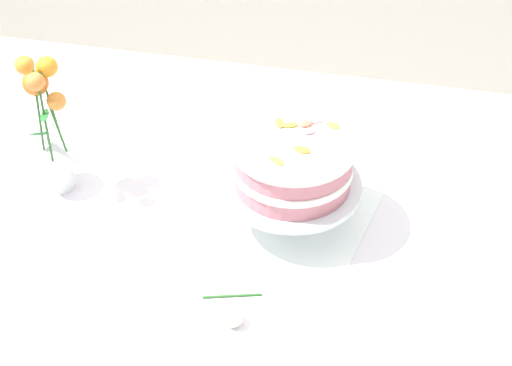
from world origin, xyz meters
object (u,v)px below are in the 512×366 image
dining_table (232,265)px  flower_vase (51,135)px  layer_cake (293,162)px  fallen_rose (233,316)px  cake_stand (292,189)px

dining_table → flower_vase: flower_vase is taller
layer_cake → fallen_rose: bearing=-99.7°
dining_table → layer_cake: 0.28m
dining_table → layer_cake: size_ratio=5.62×
dining_table → layer_cake: (0.11, 0.08, 0.24)m
layer_cake → flower_vase: flower_vase is taller
dining_table → cake_stand: cake_stand is taller
dining_table → flower_vase: size_ratio=4.19×
flower_vase → fallen_rose: size_ratio=3.02×
layer_cake → fallen_rose: 0.34m
flower_vase → fallen_rose: flower_vase is taller
layer_cake → fallen_rose: layer_cake is taller
cake_stand → flower_vase: 0.53m
dining_table → fallen_rose: (0.06, -0.22, 0.11)m
layer_cake → flower_vase: (-0.52, -0.00, -0.01)m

